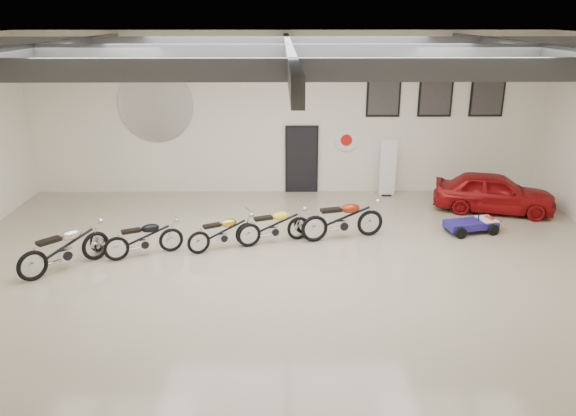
{
  "coord_description": "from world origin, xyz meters",
  "views": [
    {
      "loc": [
        -0.17,
        -11.36,
        5.5
      ],
      "look_at": [
        0.0,
        1.2,
        1.1
      ],
      "focal_mm": 35.0,
      "sensor_mm": 36.0,
      "label": 1
    }
  ],
  "objects_px": {
    "motorcycle_black": "(144,237)",
    "go_kart": "(476,221)",
    "motorcycle_yellow": "(274,225)",
    "motorcycle_red": "(343,218)",
    "motorcycle_gold": "(223,231)",
    "vintage_car": "(494,192)",
    "motorcycle_silver": "(64,247)",
    "banner_stand": "(388,168)"
  },
  "relations": [
    {
      "from": "motorcycle_black",
      "to": "vintage_car",
      "type": "bearing_deg",
      "value": -5.76
    },
    {
      "from": "motorcycle_silver",
      "to": "motorcycle_yellow",
      "type": "height_order",
      "value": "motorcycle_silver"
    },
    {
      "from": "vintage_car",
      "to": "motorcycle_silver",
      "type": "bearing_deg",
      "value": 124.29
    },
    {
      "from": "motorcycle_yellow",
      "to": "motorcycle_red",
      "type": "distance_m",
      "value": 1.76
    },
    {
      "from": "motorcycle_black",
      "to": "motorcycle_gold",
      "type": "distance_m",
      "value": 1.86
    },
    {
      "from": "motorcycle_gold",
      "to": "motorcycle_yellow",
      "type": "bearing_deg",
      "value": -10.57
    },
    {
      "from": "motorcycle_black",
      "to": "motorcycle_gold",
      "type": "xyz_separation_m",
      "value": [
        1.82,
        0.39,
        -0.02
      ]
    },
    {
      "from": "motorcycle_red",
      "to": "go_kart",
      "type": "relative_size",
      "value": 1.29
    },
    {
      "from": "banner_stand",
      "to": "motorcycle_black",
      "type": "relative_size",
      "value": 1.0
    },
    {
      "from": "motorcycle_red",
      "to": "go_kart",
      "type": "height_order",
      "value": "motorcycle_red"
    },
    {
      "from": "vintage_car",
      "to": "go_kart",
      "type": "bearing_deg",
      "value": 162.93
    },
    {
      "from": "motorcycle_yellow",
      "to": "go_kart",
      "type": "xyz_separation_m",
      "value": [
        5.3,
        0.67,
        -0.19
      ]
    },
    {
      "from": "motorcycle_gold",
      "to": "go_kart",
      "type": "relative_size",
      "value": 1.06
    },
    {
      "from": "motorcycle_yellow",
      "to": "motorcycle_silver",
      "type": "bearing_deg",
      "value": 177.18
    },
    {
      "from": "motorcycle_gold",
      "to": "go_kart",
      "type": "distance_m",
      "value": 6.64
    },
    {
      "from": "motorcycle_gold",
      "to": "vintage_car",
      "type": "height_order",
      "value": "vintage_car"
    },
    {
      "from": "motorcycle_gold",
      "to": "motorcycle_yellow",
      "type": "height_order",
      "value": "motorcycle_yellow"
    },
    {
      "from": "motorcycle_black",
      "to": "go_kart",
      "type": "distance_m",
      "value": 8.5
    },
    {
      "from": "motorcycle_gold",
      "to": "banner_stand",
      "type": "bearing_deg",
      "value": 14.38
    },
    {
      "from": "banner_stand",
      "to": "motorcycle_yellow",
      "type": "distance_m",
      "value": 5.2
    },
    {
      "from": "motorcycle_silver",
      "to": "motorcycle_yellow",
      "type": "relative_size",
      "value": 1.13
    },
    {
      "from": "motorcycle_silver",
      "to": "vintage_car",
      "type": "distance_m",
      "value": 11.64
    },
    {
      "from": "motorcycle_silver",
      "to": "motorcycle_red",
      "type": "relative_size",
      "value": 0.99
    },
    {
      "from": "banner_stand",
      "to": "vintage_car",
      "type": "distance_m",
      "value": 3.22
    },
    {
      "from": "motorcycle_red",
      "to": "vintage_car",
      "type": "distance_m",
      "value": 5.03
    },
    {
      "from": "motorcycle_yellow",
      "to": "vintage_car",
      "type": "height_order",
      "value": "vintage_car"
    },
    {
      "from": "motorcycle_silver",
      "to": "motorcycle_black",
      "type": "bearing_deg",
      "value": -22.29
    },
    {
      "from": "motorcycle_red",
      "to": "motorcycle_yellow",
      "type": "bearing_deg",
      "value": 173.77
    },
    {
      "from": "motorcycle_silver",
      "to": "motorcycle_black",
      "type": "xyz_separation_m",
      "value": [
        1.6,
        0.73,
        -0.08
      ]
    },
    {
      "from": "motorcycle_black",
      "to": "motorcycle_gold",
      "type": "bearing_deg",
      "value": -11.77
    },
    {
      "from": "motorcycle_silver",
      "to": "motorcycle_gold",
      "type": "distance_m",
      "value": 3.6
    },
    {
      "from": "motorcycle_black",
      "to": "vintage_car",
      "type": "relative_size",
      "value": 0.54
    },
    {
      "from": "motorcycle_red",
      "to": "motorcycle_black",
      "type": "bearing_deg",
      "value": 177.08
    },
    {
      "from": "banner_stand",
      "to": "motorcycle_silver",
      "type": "distance_m",
      "value": 9.75
    },
    {
      "from": "banner_stand",
      "to": "motorcycle_black",
      "type": "xyz_separation_m",
      "value": [
        -6.58,
        -4.56,
        -0.44
      ]
    },
    {
      "from": "motorcycle_gold",
      "to": "motorcycle_red",
      "type": "distance_m",
      "value": 3.06
    },
    {
      "from": "go_kart",
      "to": "motorcycle_silver",
      "type": "bearing_deg",
      "value": 178.84
    },
    {
      "from": "banner_stand",
      "to": "go_kart",
      "type": "relative_size",
      "value": 1.1
    },
    {
      "from": "motorcycle_gold",
      "to": "go_kart",
      "type": "bearing_deg",
      "value": -17.85
    },
    {
      "from": "vintage_car",
      "to": "motorcycle_black",
      "type": "bearing_deg",
      "value": 123.33
    },
    {
      "from": "motorcycle_red",
      "to": "go_kart",
      "type": "distance_m",
      "value": 3.59
    },
    {
      "from": "banner_stand",
      "to": "motorcycle_yellow",
      "type": "bearing_deg",
      "value": -133.01
    }
  ]
}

